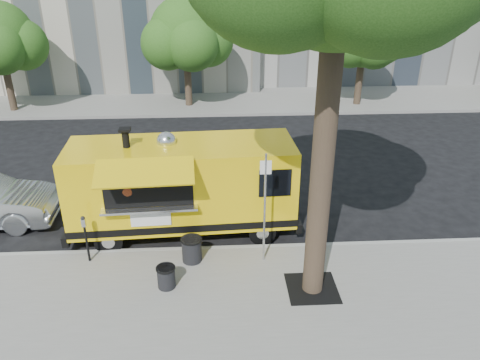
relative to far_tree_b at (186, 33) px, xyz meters
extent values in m
plane|color=black|center=(1.00, -12.70, -3.83)|extent=(120.00, 120.00, 0.00)
cube|color=gray|center=(1.00, -16.70, -3.76)|extent=(60.00, 6.00, 0.15)
cube|color=#999993|center=(1.00, -13.63, -3.76)|extent=(60.00, 0.14, 0.16)
cube|color=gray|center=(1.00, 0.80, -3.76)|extent=(60.00, 5.00, 0.15)
cylinder|color=#33261C|center=(3.60, -15.50, -0.43)|extent=(0.48, 0.48, 6.50)
cube|color=black|center=(3.60, -15.50, -3.68)|extent=(1.20, 1.20, 0.02)
cylinder|color=#33261C|center=(-9.00, -0.40, -2.38)|extent=(0.36, 0.36, 2.60)
cylinder|color=#33261C|center=(0.00, 0.00, -2.38)|extent=(0.36, 0.36, 2.60)
sphere|color=#235015|center=(0.00, 0.00, 0.02)|extent=(3.60, 3.60, 3.60)
cylinder|color=#33261C|center=(9.00, -0.30, -2.38)|extent=(0.36, 0.36, 2.60)
sphere|color=#235015|center=(9.00, -0.30, -0.09)|extent=(3.24, 3.24, 3.24)
cylinder|color=silver|center=(2.55, -14.25, -2.18)|extent=(0.06, 0.06, 3.00)
cube|color=white|center=(2.55, -14.25, -1.03)|extent=(0.28, 0.02, 0.35)
cylinder|color=black|center=(-2.00, -14.05, -3.16)|extent=(0.06, 0.06, 1.05)
cube|color=silver|center=(-2.00, -14.05, -2.53)|extent=(0.10, 0.08, 0.22)
sphere|color=black|center=(-2.00, -14.05, -2.40)|extent=(0.11, 0.11, 0.11)
cube|color=yellow|center=(0.41, -12.48, -2.23)|extent=(6.32, 2.43, 2.25)
cube|color=black|center=(0.41, -12.48, -3.14)|extent=(6.34, 2.45, 0.21)
cube|color=black|center=(3.60, -12.31, -3.40)|extent=(0.29, 2.01, 0.29)
cube|color=black|center=(-2.77, -12.64, -3.40)|extent=(0.29, 2.01, 0.29)
cube|color=black|center=(3.54, -12.31, -1.87)|extent=(0.14, 1.68, 0.91)
cylinder|color=black|center=(2.61, -13.24, -3.45)|extent=(0.78, 0.31, 0.76)
cylinder|color=black|center=(2.52, -11.48, -3.45)|extent=(0.78, 0.31, 0.76)
cylinder|color=black|center=(-1.59, -13.46, -3.45)|extent=(0.78, 0.31, 0.76)
cylinder|color=black|center=(-1.69, -11.71, -3.45)|extent=(0.78, 0.31, 0.76)
cube|color=black|center=(-0.39, -13.51, -1.87)|extent=(2.30, 0.30, 1.00)
cube|color=silver|center=(-0.38, -13.67, -2.41)|extent=(2.51, 0.48, 0.06)
cube|color=yellow|center=(-0.37, -14.01, -1.19)|extent=(2.44, 1.03, 0.40)
cube|color=white|center=(-0.39, -13.59, -2.71)|extent=(1.05, 0.10, 0.48)
cylinder|color=black|center=(-1.02, -12.55, -0.87)|extent=(0.19, 0.19, 0.53)
sphere|color=silver|center=(0.02, -12.30, -1.06)|extent=(0.54, 0.54, 0.54)
sphere|color=brown|center=(-0.93, -13.25, -1.92)|extent=(0.80, 0.80, 0.80)
cylinder|color=#FF590C|center=(-0.92, -13.48, -2.05)|extent=(0.33, 0.13, 0.33)
cylinder|color=black|center=(0.11, -15.23, -3.40)|extent=(0.43, 0.43, 0.56)
cylinder|color=black|center=(0.11, -15.23, -3.14)|extent=(0.47, 0.47, 0.04)
cylinder|color=black|center=(0.68, -14.19, -3.35)|extent=(0.51, 0.51, 0.66)
cylinder|color=black|center=(0.68, -14.19, -3.04)|extent=(0.55, 0.55, 0.04)
camera|label=1|loc=(1.37, -24.37, 3.54)|focal=35.00mm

